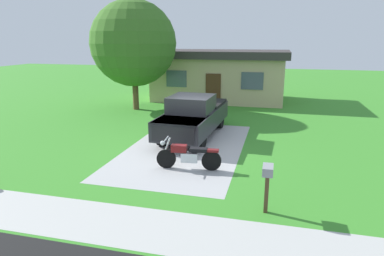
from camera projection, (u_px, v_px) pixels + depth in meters
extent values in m
plane|color=#398829|center=(185.00, 148.00, 13.73)|extent=(80.00, 80.00, 0.00)
cube|color=#A8A8A8|center=(185.00, 148.00, 13.73)|extent=(4.49, 8.24, 0.01)
cube|color=#B0B0AB|center=(119.00, 224.00, 8.11)|extent=(36.00, 1.80, 0.01)
cylinder|color=black|center=(166.00, 159.00, 11.57)|extent=(0.67, 0.18, 0.66)
cylinder|color=black|center=(211.00, 161.00, 11.35)|extent=(0.67, 0.18, 0.66)
cube|color=silver|center=(189.00, 157.00, 11.43)|extent=(0.58, 0.31, 0.32)
cube|color=maroon|center=(179.00, 148.00, 11.41)|extent=(0.54, 0.31, 0.24)
cube|color=black|center=(198.00, 150.00, 11.32)|extent=(0.62, 0.34, 0.12)
cube|color=maroon|center=(212.00, 150.00, 11.25)|extent=(0.50, 0.25, 0.08)
cylinder|color=silver|center=(166.00, 148.00, 11.48)|extent=(0.33, 0.09, 0.77)
cylinder|color=silver|center=(166.00, 139.00, 11.40)|extent=(0.11, 0.70, 0.04)
sphere|color=silver|center=(163.00, 143.00, 11.45)|extent=(0.16, 0.16, 0.16)
cylinder|color=black|center=(201.00, 139.00, 13.53)|extent=(0.34, 0.85, 0.84)
cylinder|color=black|center=(163.00, 136.00, 13.99)|extent=(0.34, 0.85, 0.84)
cylinder|color=black|center=(220.00, 120.00, 16.77)|extent=(0.34, 0.85, 0.84)
cylinder|color=black|center=(188.00, 117.00, 17.23)|extent=(0.34, 0.85, 0.84)
cube|color=#28282D|center=(194.00, 119.00, 15.33)|extent=(2.26, 5.69, 0.80)
cube|color=#28282D|center=(181.00, 121.00, 13.54)|extent=(1.99, 1.99, 0.20)
cube|color=#28282D|center=(191.00, 104.00, 14.77)|extent=(1.89, 1.98, 0.70)
cube|color=#3F4C56|center=(186.00, 110.00, 14.05)|extent=(1.71, 0.24, 0.60)
cube|color=black|center=(203.00, 107.00, 16.70)|extent=(2.01, 2.49, 0.50)
cube|color=black|center=(173.00, 135.00, 12.75)|extent=(1.70, 0.18, 0.64)
cube|color=#4C3823|center=(267.00, 192.00, 8.53)|extent=(0.10, 0.10, 1.10)
cube|color=gray|center=(268.00, 170.00, 8.37)|extent=(0.26, 0.48, 0.22)
cylinder|color=brown|center=(136.00, 92.00, 21.06)|extent=(0.36, 0.36, 2.23)
sphere|color=#3B6A25|center=(133.00, 43.00, 20.32)|extent=(5.15, 5.15, 5.15)
cube|color=tan|center=(220.00, 79.00, 24.57)|extent=(9.00, 5.00, 3.00)
cube|color=#383333|center=(220.00, 54.00, 24.13)|extent=(9.60, 5.60, 0.50)
cube|color=#4C2D19|center=(213.00, 90.00, 22.31)|extent=(1.00, 0.08, 2.10)
cube|color=#4C5966|center=(176.00, 79.00, 22.75)|extent=(1.40, 0.06, 1.10)
cube|color=#4C5966|center=(252.00, 81.00, 21.55)|extent=(1.40, 0.06, 1.10)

